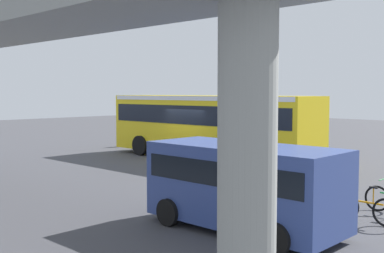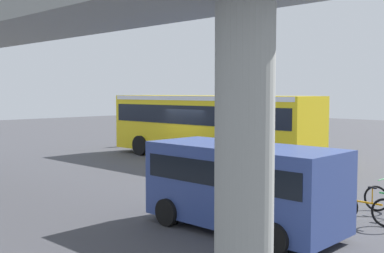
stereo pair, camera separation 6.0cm
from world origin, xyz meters
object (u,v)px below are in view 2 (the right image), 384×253
(parked_van, at_px, (243,181))
(traffic_sign, at_px, (183,116))
(city_bus, at_px, (209,121))
(bicycle_orange, at_px, (365,209))
(pedestrian, at_px, (140,131))

(parked_van, height_order, traffic_sign, traffic_sign)
(parked_van, bearing_deg, traffic_sign, -40.62)
(city_bus, relative_size, bicycle_orange, 6.52)
(traffic_sign, bearing_deg, parked_van, 139.38)
(traffic_sign, bearing_deg, bicycle_orange, 149.65)
(city_bus, relative_size, pedestrian, 6.44)
(city_bus, xyz_separation_m, traffic_sign, (4.90, -3.16, 0.01))
(city_bus, distance_m, traffic_sign, 5.83)
(city_bus, bearing_deg, bicycle_orange, 150.82)
(parked_van, relative_size, bicycle_orange, 2.71)
(pedestrian, relative_size, traffic_sign, 0.64)
(city_bus, height_order, parked_van, city_bus)
(parked_van, xyz_separation_m, bicycle_orange, (-1.86, -2.62, -0.81))
(pedestrian, xyz_separation_m, traffic_sign, (-2.44, -1.36, 1.00))
(city_bus, height_order, traffic_sign, city_bus)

